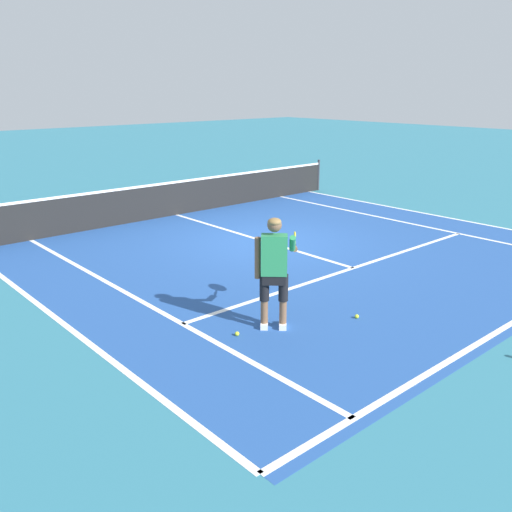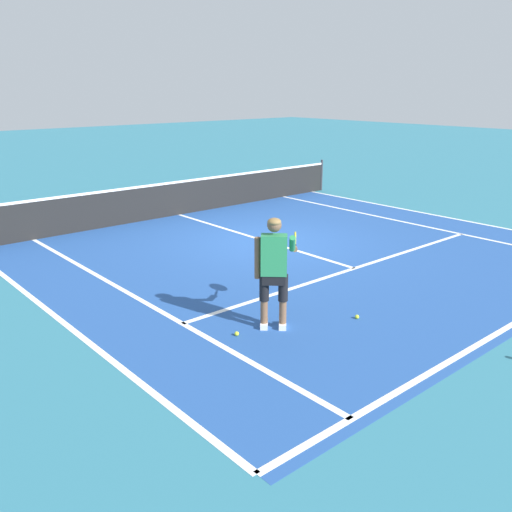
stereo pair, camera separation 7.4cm
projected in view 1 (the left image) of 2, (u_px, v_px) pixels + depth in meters
name	position (u px, v px, depth m)	size (l,w,h in m)	color
ground_plane	(266.00, 242.00, 12.87)	(80.00, 80.00, 0.00)	teal
court_inner_surface	(299.00, 252.00, 12.09)	(10.98, 10.14, 0.00)	#234C93
line_service	(353.00, 268.00, 11.00)	(8.23, 0.10, 0.01)	white
line_centre_service	(250.00, 237.00, 13.29)	(0.10, 6.40, 0.01)	white
line_singles_left	(133.00, 296.00, 9.50)	(0.10, 9.74, 0.01)	white
line_singles_right	(406.00, 223.00, 14.69)	(0.10, 9.74, 0.01)	white
line_doubles_left	(55.00, 318.00, 8.63)	(0.10, 9.74, 0.01)	white
line_doubles_right	(434.00, 215.00, 15.56)	(0.10, 9.74, 0.01)	white
tennis_net	(176.00, 198.00, 15.44)	(11.96, 0.08, 1.07)	#333338
tennis_player	(275.00, 265.00, 8.00)	(1.15, 0.76, 1.71)	white
tennis_ball_near_feet	(237.00, 334.00, 8.00)	(0.07, 0.07, 0.07)	#CCE02D
tennis_ball_by_baseline	(357.00, 316.00, 8.60)	(0.07, 0.07, 0.07)	#CCE02D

